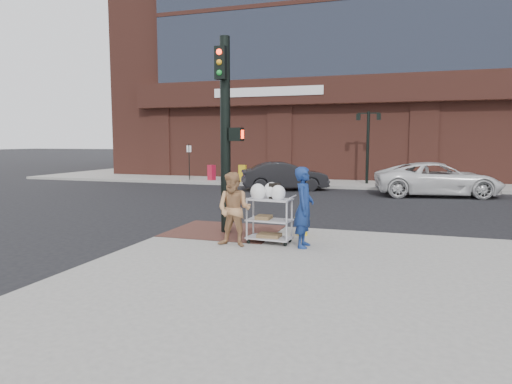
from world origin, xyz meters
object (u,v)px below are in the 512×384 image
(lamp_post, at_px, (368,139))
(traffic_signal_pole, at_px, (226,129))
(minivan_white, at_px, (438,179))
(fire_hydrant, at_px, (302,219))
(sedan_dark, at_px, (285,176))
(utility_cart, at_px, (269,216))
(woman_blue, at_px, (304,207))
(pedestrian_tan, at_px, (234,209))

(lamp_post, distance_m, traffic_signal_pole, 15.43)
(minivan_white, distance_m, fire_hydrant, 11.90)
(fire_hydrant, bearing_deg, traffic_signal_pole, -172.54)
(traffic_signal_pole, bearing_deg, sedan_dark, 96.82)
(sedan_dark, distance_m, utility_cart, 12.94)
(sedan_dark, xyz_separation_m, fire_hydrant, (3.37, -11.50, -0.16))
(minivan_white, xyz_separation_m, fire_hydrant, (-3.95, -11.22, -0.21))
(woman_blue, relative_size, fire_hydrant, 2.24)
(woman_blue, bearing_deg, traffic_signal_pole, 64.47)
(woman_blue, distance_m, minivan_white, 13.02)
(minivan_white, bearing_deg, fire_hydrant, 150.47)
(traffic_signal_pole, distance_m, utility_cart, 2.63)
(lamp_post, xyz_separation_m, minivan_white, (3.44, -3.75, -1.84))
(lamp_post, xyz_separation_m, utility_cart, (-1.06, -16.09, -1.83))
(lamp_post, distance_m, sedan_dark, 5.54)
(lamp_post, bearing_deg, woman_blue, -90.74)
(pedestrian_tan, distance_m, fire_hydrant, 2.12)
(pedestrian_tan, xyz_separation_m, minivan_white, (5.17, 12.89, -0.22))
(fire_hydrant, bearing_deg, pedestrian_tan, -126.03)
(woman_blue, distance_m, utility_cart, 0.90)
(traffic_signal_pole, bearing_deg, pedestrian_tan, -62.24)
(traffic_signal_pole, xyz_separation_m, fire_hydrant, (1.96, 0.26, -2.27))
(lamp_post, distance_m, fire_hydrant, 15.12)
(sedan_dark, bearing_deg, lamp_post, -71.99)
(fire_hydrant, bearing_deg, utility_cart, -116.08)
(woman_blue, xyz_separation_m, minivan_white, (3.65, 12.49, -0.28))
(minivan_white, bearing_deg, traffic_signal_pole, 142.60)
(lamp_post, bearing_deg, utility_cart, -93.77)
(utility_cart, bearing_deg, woman_blue, -10.06)
(minivan_white, bearing_deg, lamp_post, 32.37)
(pedestrian_tan, relative_size, minivan_white, 0.30)
(woman_blue, height_order, fire_hydrant, woman_blue)
(lamp_post, distance_m, minivan_white, 5.41)
(woman_blue, bearing_deg, fire_hydrant, 11.94)
(minivan_white, relative_size, utility_cart, 3.94)
(lamp_post, distance_m, pedestrian_tan, 16.81)
(woman_blue, xyz_separation_m, fire_hydrant, (-0.30, 1.27, -0.49))
(traffic_signal_pole, xyz_separation_m, pedestrian_tan, (0.75, -1.42, -1.84))
(sedan_dark, relative_size, minivan_white, 0.79)
(traffic_signal_pole, relative_size, utility_cart, 3.53)
(sedan_dark, bearing_deg, traffic_signal_pole, 163.07)
(traffic_signal_pole, distance_m, sedan_dark, 12.03)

